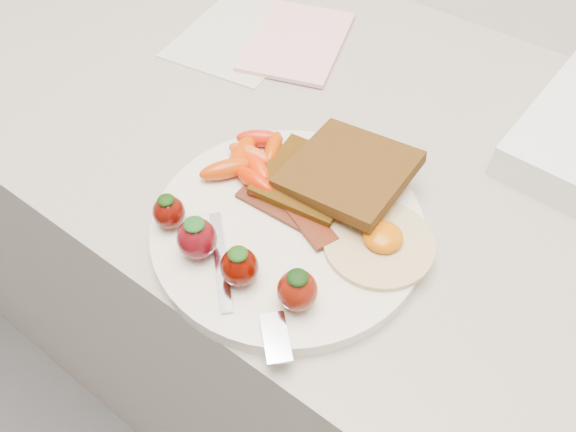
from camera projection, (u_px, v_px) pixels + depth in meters
The scene contains 11 objects.
counter at pixel (340, 325), 1.00m from camera, with size 2.00×0.60×0.90m, color gray.
plate at pixel (288, 228), 0.56m from camera, with size 0.27×0.27×0.02m, color white.
toast_lower at pixel (309, 180), 0.58m from camera, with size 0.09×0.09×0.01m, color #3C2608.
toast_upper at pixel (349, 171), 0.57m from camera, with size 0.12×0.12×0.01m, color black.
fried_egg at pixel (380, 241), 0.53m from camera, with size 0.12×0.12×0.02m.
bacon_strips at pixel (294, 206), 0.56m from camera, with size 0.12×0.07×0.01m.
baby_carrots at pixel (250, 159), 0.59m from camera, with size 0.09×0.11×0.02m.
strawberries at pixel (227, 253), 0.50m from camera, with size 0.18×0.05×0.05m.
fork at pixel (244, 293), 0.50m from camera, with size 0.16×0.10×0.00m.
paper_sheet at pixel (244, 33), 0.79m from camera, with size 0.15×0.20×0.00m, color beige.
notepad at pixel (298, 41), 0.77m from camera, with size 0.12×0.18×0.01m, color #FFB7BF.
Camera 1 is at (0.21, 1.25, 1.35)m, focal length 35.00 mm.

